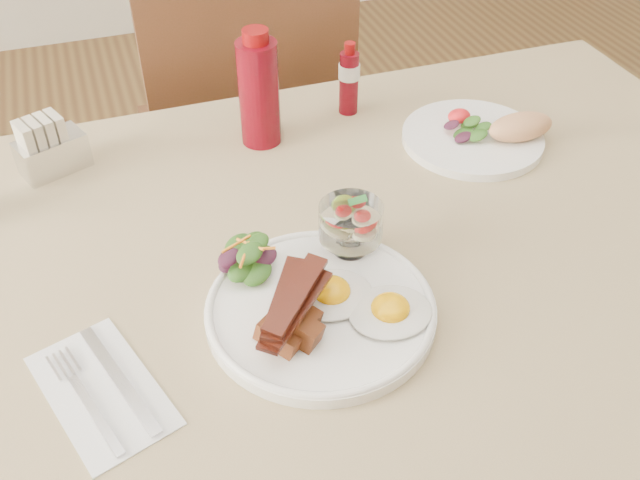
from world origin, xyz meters
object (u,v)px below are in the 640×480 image
Objects in this scene: second_plate at (484,134)px; sugar_caddy at (49,149)px; hot_sauce_bottle at (349,79)px; chair_far at (247,136)px; fruit_cup at (351,222)px; main_plate at (321,310)px; table at (356,287)px; ketchup_bottle at (259,91)px.

sugar_caddy reaches higher than second_plate.
chair_far is at bearing 108.16° from hot_sauce_bottle.
fruit_cup is 0.74× the size of sugar_caddy.
chair_far is 0.75m from fruit_cup.
fruit_cup is (0.07, 0.08, 0.05)m from main_plate.
hot_sauce_bottle is 0.49m from sugar_caddy.
chair_far is (0.00, 0.66, -0.14)m from table.
hot_sauce_bottle reaches higher than main_plate.
table is 5.65× the size of second_plate.
chair_far is at bearing 20.60° from sugar_caddy.
main_plate is at bearing -114.72° from hot_sauce_bottle.
second_plate is at bearing 36.56° from main_plate.
table is at bearing -108.58° from hot_sauce_bottle.
second_plate is (0.38, 0.28, 0.01)m from main_plate.
second_plate is at bearing -34.60° from sugar_caddy.
fruit_cup is at bearing -91.96° from chair_far.
chair_far reaches higher than hot_sauce_bottle.
fruit_cup is at bearing -127.73° from table.
second_plate is (0.31, 0.20, -0.05)m from fruit_cup.
fruit_cup is 0.66× the size of hot_sauce_bottle.
fruit_cup is at bearing -65.84° from sugar_caddy.
ketchup_bottle is 0.17m from hot_sauce_bottle.
main_plate is (-0.09, -0.12, 0.10)m from table.
chair_far is 0.62m from second_plate.
sugar_caddy reaches higher than table.
second_plate is 1.85× the size of hot_sauce_bottle.
chair_far is at bearing 83.14° from main_plate.
ketchup_bottle is (-0.34, 0.12, 0.07)m from second_plate.
fruit_cup is (-0.02, -0.69, 0.29)m from chair_far.
table is 6.99× the size of ketchup_bottle.
second_plate reaches higher than table.
chair_far reaches higher than table.
ketchup_bottle reaches higher than table.
ketchup_bottle reaches higher than sugar_caddy.
ketchup_bottle is at bearing -166.59° from hot_sauce_bottle.
ketchup_bottle is at bearing -26.14° from sugar_caddy.
main_plate is at bearing -143.44° from second_plate.
sugar_caddy is (-0.49, -0.02, -0.02)m from hot_sauce_bottle.
second_plate is at bearing -20.06° from ketchup_bottle.
fruit_cup is 0.32m from ketchup_bottle.
hot_sauce_bottle is (0.20, 0.44, 0.05)m from main_plate.
sugar_caddy is at bearing -178.01° from hot_sauce_bottle.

